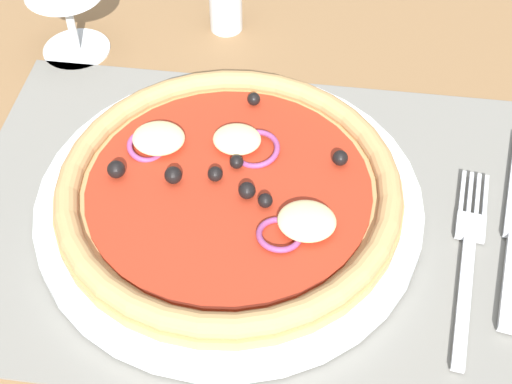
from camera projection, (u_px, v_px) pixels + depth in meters
ground_plane at (267, 227)px, 59.18cm from camera, size 190.00×140.00×2.40cm
placemat at (267, 215)px, 58.13cm from camera, size 47.95×32.02×0.40cm
plate at (230, 202)px, 57.84cm from camera, size 29.66×29.66×1.43cm
pizza at (229, 186)px, 56.51cm from camera, size 26.36×26.36×2.67cm
fork at (468, 251)px, 55.33cm from camera, size 3.70×18.05×0.44cm
pepper_shaker at (225, 0)px, 71.83cm from camera, size 3.20×3.20×6.70cm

